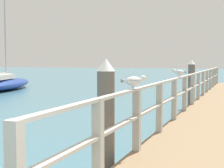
{
  "coord_description": "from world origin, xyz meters",
  "views": [
    {
      "loc": [
        0.53,
        -1.37,
        1.97
      ],
      "look_at": [
        -3.9,
        10.04,
        1.11
      ],
      "focal_mm": 54.74,
      "sensor_mm": 36.0,
      "label": 1
    }
  ],
  "objects_px": {
    "dock_piling_near": "(106,121)",
    "seagull_background": "(179,72)",
    "seagull_foreground": "(134,81)",
    "dock_piling_far": "(191,83)",
    "boat_3": "(4,83)"
  },
  "relations": [
    {
      "from": "seagull_background",
      "to": "dock_piling_far",
      "type": "bearing_deg",
      "value": 32.27
    },
    {
      "from": "dock_piling_near",
      "to": "seagull_background",
      "type": "xyz_separation_m",
      "value": [
        0.37,
        4.38,
        0.64
      ]
    },
    {
      "from": "seagull_foreground",
      "to": "seagull_background",
      "type": "xyz_separation_m",
      "value": [
        -0.01,
        4.14,
        0.0
      ]
    },
    {
      "from": "dock_piling_near",
      "to": "seagull_background",
      "type": "distance_m",
      "value": 4.44
    },
    {
      "from": "dock_piling_far",
      "to": "seagull_background",
      "type": "bearing_deg",
      "value": -85.7
    },
    {
      "from": "dock_piling_near",
      "to": "seagull_background",
      "type": "bearing_deg",
      "value": 85.14
    },
    {
      "from": "seagull_foreground",
      "to": "dock_piling_near",
      "type": "bearing_deg",
      "value": -102.45
    },
    {
      "from": "dock_piling_near",
      "to": "dock_piling_far",
      "type": "distance_m",
      "value": 9.33
    },
    {
      "from": "dock_piling_near",
      "to": "seagull_foreground",
      "type": "relative_size",
      "value": 5.38
    },
    {
      "from": "seagull_background",
      "to": "boat_3",
      "type": "distance_m",
      "value": 15.99
    },
    {
      "from": "seagull_background",
      "to": "dock_piling_near",
      "type": "bearing_deg",
      "value": -156.89
    },
    {
      "from": "dock_piling_far",
      "to": "seagull_background",
      "type": "xyz_separation_m",
      "value": [
        0.37,
        -4.95,
        0.64
      ]
    },
    {
      "from": "seagull_foreground",
      "to": "seagull_background",
      "type": "distance_m",
      "value": 4.14
    },
    {
      "from": "dock_piling_near",
      "to": "seagull_foreground",
      "type": "xyz_separation_m",
      "value": [
        0.39,
        0.24,
        0.64
      ]
    },
    {
      "from": "seagull_foreground",
      "to": "seagull_background",
      "type": "relative_size",
      "value": 0.84
    }
  ]
}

